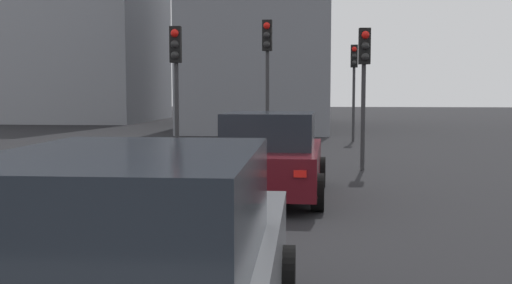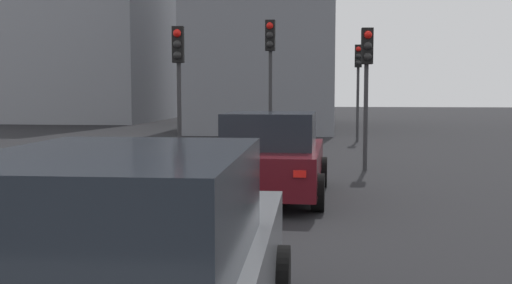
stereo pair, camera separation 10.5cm
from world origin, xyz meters
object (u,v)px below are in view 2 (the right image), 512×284
(car_grey_second, at_px, (129,282))
(traffic_light_far_right, at_px, (367,68))
(car_maroon_lead, at_px, (271,157))
(traffic_light_near_left, at_px, (270,60))
(traffic_light_far_left, at_px, (358,72))
(traffic_light_near_right, at_px, (178,67))

(car_grey_second, height_order, traffic_light_far_right, traffic_light_far_right)
(car_maroon_lead, bearing_deg, traffic_light_near_left, 6.74)
(traffic_light_far_left, bearing_deg, car_maroon_lead, -5.49)
(traffic_light_near_right, relative_size, traffic_light_far_right, 1.01)
(traffic_light_far_left, relative_size, traffic_light_far_right, 1.08)
(car_grey_second, bearing_deg, traffic_light_far_left, -8.54)
(car_grey_second, bearing_deg, traffic_light_far_right, -12.63)
(car_grey_second, distance_m, traffic_light_far_right, 11.81)
(traffic_light_far_right, bearing_deg, traffic_light_near_left, -137.04)
(traffic_light_near_right, relative_size, traffic_light_far_left, 0.93)
(car_maroon_lead, height_order, traffic_light_far_right, traffic_light_far_right)
(traffic_light_near_left, relative_size, traffic_light_far_left, 1.06)
(car_maroon_lead, distance_m, traffic_light_far_right, 4.85)
(car_maroon_lead, height_order, traffic_light_near_left, traffic_light_near_left)
(traffic_light_near_left, bearing_deg, traffic_light_far_right, 50.90)
(traffic_light_near_right, distance_m, traffic_light_far_right, 4.74)
(traffic_light_far_left, bearing_deg, car_grey_second, -2.46)
(traffic_light_near_left, distance_m, traffic_light_far_left, 7.12)
(traffic_light_near_left, xyz_separation_m, traffic_light_far_right, (-2.38, -2.65, -0.36))
(traffic_light_near_left, height_order, traffic_light_near_right, traffic_light_near_left)
(car_grey_second, height_order, traffic_light_far_left, traffic_light_far_left)
(traffic_light_near_right, bearing_deg, car_grey_second, 9.36)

